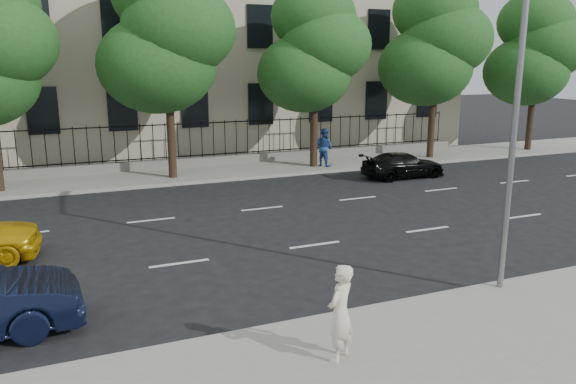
% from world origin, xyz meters
% --- Properties ---
extents(ground, '(120.00, 120.00, 0.00)m').
position_xyz_m(ground, '(0.00, 0.00, 0.00)').
color(ground, black).
rests_on(ground, ground).
extents(near_sidewalk, '(60.00, 4.00, 0.15)m').
position_xyz_m(near_sidewalk, '(0.00, -4.00, 0.07)').
color(near_sidewalk, gray).
rests_on(near_sidewalk, ground).
extents(far_sidewalk, '(60.00, 4.00, 0.15)m').
position_xyz_m(far_sidewalk, '(0.00, 14.00, 0.07)').
color(far_sidewalk, gray).
rests_on(far_sidewalk, ground).
extents(lane_markings, '(49.60, 4.62, 0.01)m').
position_xyz_m(lane_markings, '(0.00, 4.75, 0.01)').
color(lane_markings, silver).
rests_on(lane_markings, ground).
extents(iron_fence, '(30.00, 0.50, 2.20)m').
position_xyz_m(iron_fence, '(0.00, 15.70, 0.65)').
color(iron_fence, slate).
rests_on(iron_fence, far_sidewalk).
extents(street_light, '(0.25, 3.32, 8.05)m').
position_xyz_m(street_light, '(2.50, -1.77, 5.15)').
color(street_light, slate).
rests_on(street_light, near_sidewalk).
extents(tree_c, '(5.89, 5.50, 9.80)m').
position_xyz_m(tree_c, '(-1.96, 13.36, 6.41)').
color(tree_c, '#382619').
rests_on(tree_c, far_sidewalk).
extents(tree_d, '(5.34, 4.94, 8.84)m').
position_xyz_m(tree_d, '(5.04, 13.36, 5.84)').
color(tree_d, '#382619').
rests_on(tree_d, far_sidewalk).
extents(tree_e, '(5.71, 5.31, 9.46)m').
position_xyz_m(tree_e, '(12.04, 13.36, 6.20)').
color(tree_e, '#382619').
rests_on(tree_e, far_sidewalk).
extents(tree_f, '(5.52, 5.12, 9.01)m').
position_xyz_m(tree_f, '(19.04, 13.36, 5.88)').
color(tree_f, '#382619').
rests_on(tree_f, far_sidewalk).
extents(black_sedan, '(4.01, 1.64, 1.16)m').
position_xyz_m(black_sedan, '(7.95, 9.76, 0.58)').
color(black_sedan, black).
rests_on(black_sedan, ground).
extents(woman_near, '(0.77, 0.71, 1.76)m').
position_xyz_m(woman_near, '(-2.47, -3.74, 1.03)').
color(woman_near, silver).
rests_on(woman_near, near_sidewalk).
extents(pedestrian_far, '(1.02, 1.12, 1.88)m').
position_xyz_m(pedestrian_far, '(5.53, 13.08, 1.09)').
color(pedestrian_far, navy).
rests_on(pedestrian_far, far_sidewalk).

